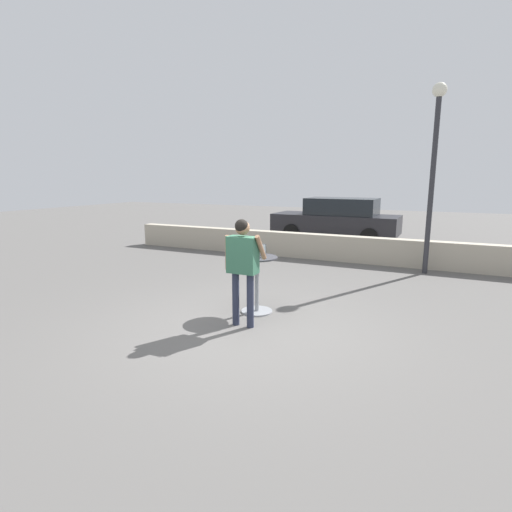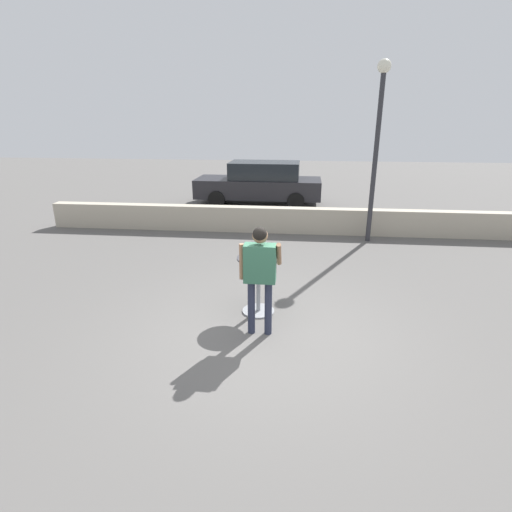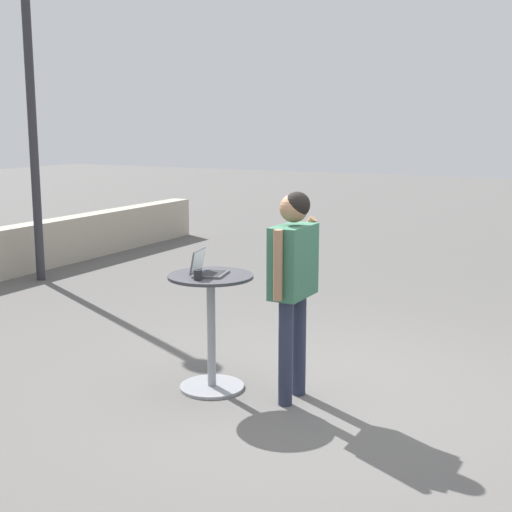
# 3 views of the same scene
# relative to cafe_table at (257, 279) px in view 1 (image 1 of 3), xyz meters

# --- Properties ---
(ground_plane) EXTENTS (50.00, 50.00, 0.00)m
(ground_plane) POSITION_rel_cafe_table_xyz_m (0.23, -0.82, -0.58)
(ground_plane) COLOR #5B5956
(pavement_kerb) EXTENTS (13.48, 0.35, 0.71)m
(pavement_kerb) POSITION_rel_cafe_table_xyz_m (0.23, 4.92, -0.23)
(pavement_kerb) COLOR #B2A893
(pavement_kerb) RESTS_ON ground_plane
(cafe_table) EXTENTS (0.70, 0.70, 0.97)m
(cafe_table) POSITION_rel_cafe_table_xyz_m (0.00, 0.00, 0.00)
(cafe_table) COLOR gray
(cafe_table) RESTS_ON ground_plane
(laptop) EXTENTS (0.34, 0.32, 0.21)m
(laptop) POSITION_rel_cafe_table_xyz_m (-0.01, 0.03, 0.43)
(laptop) COLOR #515156
(laptop) RESTS_ON cafe_table
(coffee_mug) EXTENTS (0.10, 0.07, 0.08)m
(coffee_mug) POSITION_rel_cafe_table_xyz_m (-0.21, -0.01, 0.43)
(coffee_mug) COLOR #232328
(coffee_mug) RESTS_ON cafe_table
(standing_person) EXTENTS (0.60, 0.37, 1.67)m
(standing_person) POSITION_rel_cafe_table_xyz_m (0.09, -0.70, 0.49)
(standing_person) COLOR #282D42
(standing_person) RESTS_ON ground_plane
(parked_car_near_street) EXTENTS (4.60, 1.87, 1.55)m
(parked_car_near_street) POSITION_rel_cafe_table_xyz_m (-0.80, 8.69, 0.20)
(parked_car_near_street) COLOR black
(parked_car_near_street) RESTS_ON ground_plane
(street_lamp) EXTENTS (0.32, 0.32, 4.37)m
(street_lamp) POSITION_rel_cafe_table_xyz_m (2.48, 4.33, 2.23)
(street_lamp) COLOR #2D2D33
(street_lamp) RESTS_ON ground_plane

